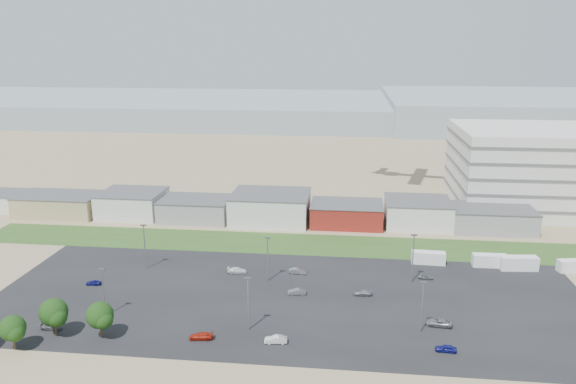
# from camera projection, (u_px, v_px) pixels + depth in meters

# --- Properties ---
(ground) EXTENTS (700.00, 700.00, 0.00)m
(ground) POSITION_uv_depth(u_px,v_px,m) (246.00, 348.00, 94.71)
(ground) COLOR #887A56
(ground) RESTS_ON ground
(parking_lot) EXTENTS (120.00, 50.00, 0.01)m
(parking_lot) POSITION_uv_depth(u_px,v_px,m) (289.00, 298.00, 113.39)
(parking_lot) COLOR black
(parking_lot) RESTS_ON ground
(grass_strip) EXTENTS (160.00, 16.00, 0.02)m
(grass_strip) POSITION_uv_depth(u_px,v_px,m) (283.00, 243.00, 144.70)
(grass_strip) COLOR #304F1D
(grass_strip) RESTS_ON ground
(hills_backdrop) EXTENTS (700.00, 200.00, 9.00)m
(hills_backdrop) POSITION_uv_depth(u_px,v_px,m) (385.00, 112.00, 392.03)
(hills_backdrop) COLOR gray
(hills_backdrop) RESTS_ON ground
(building_row) EXTENTS (170.00, 20.00, 8.00)m
(building_row) POSITION_uv_depth(u_px,v_px,m) (233.00, 206.00, 163.81)
(building_row) COLOR silver
(building_row) RESTS_ON ground
(box_trailer_a) EXTENTS (7.85, 2.84, 2.90)m
(box_trailer_a) POSITION_uv_depth(u_px,v_px,m) (428.00, 258.00, 130.97)
(box_trailer_a) COLOR silver
(box_trailer_a) RESTS_ON ground
(box_trailer_b) EXTENTS (7.75, 2.53, 2.89)m
(box_trailer_b) POSITION_uv_depth(u_px,v_px,m) (490.00, 261.00, 129.24)
(box_trailer_b) COLOR silver
(box_trailer_b) RESTS_ON ground
(box_trailer_c) EXTENTS (8.57, 3.32, 3.14)m
(box_trailer_c) POSITION_uv_depth(u_px,v_px,m) (519.00, 263.00, 127.36)
(box_trailer_c) COLOR silver
(box_trailer_c) RESTS_ON ground
(box_trailer_d) EXTENTS (7.56, 3.70, 2.72)m
(box_trailer_d) POSITION_uv_depth(u_px,v_px,m) (574.00, 266.00, 126.49)
(box_trailer_d) COLOR silver
(box_trailer_d) RESTS_ON ground
(tree_mid) EXTENTS (4.63, 4.63, 6.95)m
(tree_mid) POSITION_uv_depth(u_px,v_px,m) (13.00, 331.00, 93.28)
(tree_mid) COLOR black
(tree_mid) RESTS_ON ground
(tree_right) EXTENTS (5.25, 5.25, 7.87)m
(tree_right) POSITION_uv_depth(u_px,v_px,m) (54.00, 315.00, 97.66)
(tree_right) COLOR black
(tree_right) RESTS_ON ground
(tree_near) EXTENTS (5.03, 5.03, 7.54)m
(tree_near) POSITION_uv_depth(u_px,v_px,m) (100.00, 318.00, 97.02)
(tree_near) COLOR black
(tree_near) RESTS_ON ground
(lightpole_front_l) EXTENTS (1.11, 0.46, 9.41)m
(lightpole_front_l) POSITION_uv_depth(u_px,v_px,m) (104.00, 292.00, 104.86)
(lightpole_front_l) COLOR slate
(lightpole_front_l) RESTS_ON ground
(lightpole_front_m) EXTENTS (1.18, 0.49, 10.04)m
(lightpole_front_m) POSITION_uv_depth(u_px,v_px,m) (248.00, 304.00, 99.51)
(lightpole_front_m) COLOR slate
(lightpole_front_m) RESTS_ON ground
(lightpole_front_r) EXTENTS (1.13, 0.47, 9.58)m
(lightpole_front_r) POSITION_uv_depth(u_px,v_px,m) (422.00, 307.00, 98.75)
(lightpole_front_r) COLOR slate
(lightpole_front_r) RESTS_ON ground
(lightpole_back_l) EXTENTS (1.24, 0.52, 10.53)m
(lightpole_back_l) POSITION_uv_depth(u_px,v_px,m) (145.00, 247.00, 127.02)
(lightpole_back_l) COLOR slate
(lightpole_back_l) RESTS_ON ground
(lightpole_back_m) EXTENTS (1.17, 0.49, 9.95)m
(lightpole_back_m) POSITION_uv_depth(u_px,v_px,m) (268.00, 259.00, 120.49)
(lightpole_back_m) COLOR slate
(lightpole_back_m) RESTS_ON ground
(lightpole_back_r) EXTENTS (1.27, 0.53, 10.80)m
(lightpole_back_r) POSITION_uv_depth(u_px,v_px,m) (413.00, 258.00, 119.74)
(lightpole_back_r) COLOR slate
(lightpole_back_r) RESTS_ON ground
(parked_car_0) EXTENTS (4.90, 2.75, 1.29)m
(parked_car_0) POSITION_uv_depth(u_px,v_px,m) (439.00, 323.00, 101.92)
(parked_car_0) COLOR #A5A5AA
(parked_car_0) RESTS_ON ground
(parked_car_2) EXTENTS (3.63, 1.74, 1.20)m
(parked_car_2) POSITION_uv_depth(u_px,v_px,m) (446.00, 348.00, 93.35)
(parked_car_2) COLOR navy
(parked_car_2) RESTS_ON ground
(parked_car_3) EXTENTS (4.29, 2.11, 1.20)m
(parked_car_3) POSITION_uv_depth(u_px,v_px,m) (201.00, 336.00, 97.35)
(parked_car_3) COLOR #9C1D0E
(parked_car_3) RESTS_ON ground
(parked_car_5) EXTENTS (3.22, 1.36, 1.09)m
(parked_car_5) POSITION_uv_depth(u_px,v_px,m) (94.00, 282.00, 119.46)
(parked_car_5) COLOR navy
(parked_car_5) RESTS_ON ground
(parked_car_6) EXTENTS (4.36, 1.85, 1.26)m
(parked_car_6) POSITION_uv_depth(u_px,v_px,m) (237.00, 270.00, 125.65)
(parked_car_6) COLOR silver
(parked_car_6) RESTS_ON ground
(parked_car_7) EXTENTS (3.79, 1.63, 1.21)m
(parked_car_7) POSITION_uv_depth(u_px,v_px,m) (297.00, 292.00, 114.90)
(parked_car_7) COLOR #595B5E
(parked_car_7) RESTS_ON ground
(parked_car_8) EXTENTS (3.29, 1.62, 1.08)m
(parked_car_8) POSITION_uv_depth(u_px,v_px,m) (426.00, 277.00, 122.52)
(parked_car_8) COLOR #595B5E
(parked_car_8) RESTS_ON ground
(parked_car_10) EXTENTS (3.90, 1.73, 1.11)m
(parked_car_10) POSITION_uv_depth(u_px,v_px,m) (51.00, 326.00, 100.76)
(parked_car_10) COLOR #595B5E
(parked_car_10) RESTS_ON ground
(parked_car_11) EXTENTS (3.86, 1.56, 1.25)m
(parked_car_11) POSITION_uv_depth(u_px,v_px,m) (297.00, 271.00, 125.30)
(parked_car_11) COLOR #A5A5AA
(parked_car_11) RESTS_ON ground
(parked_car_12) EXTENTS (3.73, 1.53, 1.08)m
(parked_car_12) POSITION_uv_depth(u_px,v_px,m) (362.00, 293.00, 114.48)
(parked_car_12) COLOR #A5A5AA
(parked_car_12) RESTS_ON ground
(parked_car_13) EXTENTS (4.03, 1.76, 1.29)m
(parked_car_13) POSITION_uv_depth(u_px,v_px,m) (276.00, 339.00, 96.10)
(parked_car_13) COLOR silver
(parked_car_13) RESTS_ON ground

